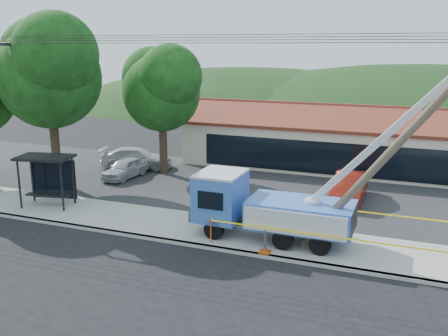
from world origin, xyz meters
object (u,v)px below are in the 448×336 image
object	(u,v)px
utility_truck	(270,205)
car_red	(348,202)
car_silver	(126,179)
bus_shelter	(47,169)
car_white	(137,169)
leaning_pole	(402,140)

from	to	relation	value
utility_truck	car_red	size ratio (longest dim) A/B	2.61
utility_truck	car_silver	world-z (taller)	utility_truck
bus_shelter	car_red	world-z (taller)	bus_shelter
bus_shelter	utility_truck	bearing A→B (deg)	-13.02
utility_truck	car_red	distance (m)	8.00
car_silver	car_white	bearing A→B (deg)	107.25
utility_truck	car_red	bearing A→B (deg)	70.56
utility_truck	car_white	bearing A→B (deg)	143.33
utility_truck	leaning_pole	xyz separation A→B (m)	(5.42, -0.33, 3.43)
bus_shelter	car_white	bearing A→B (deg)	78.61
car_red	car_white	distance (m)	15.62
car_silver	car_white	world-z (taller)	car_white
car_silver	bus_shelter	bearing A→B (deg)	-93.03
bus_shelter	leaning_pole	bearing A→B (deg)	-13.76
car_silver	car_white	xyz separation A→B (m)	(-0.71, 2.65, 0.00)
bus_shelter	car_red	size ratio (longest dim) A/B	0.68
car_white	utility_truck	bearing A→B (deg)	-145.09
car_red	car_white	size ratio (longest dim) A/B	0.93
car_white	leaning_pole	bearing A→B (deg)	-136.88
bus_shelter	car_white	world-z (taller)	bus_shelter
utility_truck	leaning_pole	world-z (taller)	utility_truck
car_silver	utility_truck	bearing A→B (deg)	-27.48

